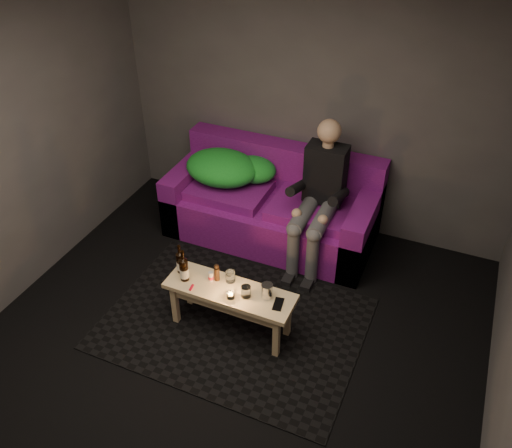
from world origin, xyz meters
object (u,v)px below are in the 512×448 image
(beer_bottle_a, at_px, (180,262))
(sofa, at_px, (273,207))
(person, at_px, (319,194))
(coffee_table, at_px, (230,297))
(beer_bottle_b, at_px, (184,269))
(steel_cup, at_px, (267,291))

(beer_bottle_a, bearing_deg, sofa, 77.93)
(person, relative_size, coffee_table, 1.28)
(sofa, relative_size, person, 1.50)
(sofa, height_order, beer_bottle_b, sofa)
(coffee_table, bearing_deg, sofa, 97.27)
(person, height_order, steel_cup, person)
(sofa, bearing_deg, beer_bottle_b, -98.54)
(sofa, bearing_deg, coffee_table, -82.73)
(sofa, xyz_separation_m, beer_bottle_b, (-0.21, -1.43, 0.23))
(coffee_table, relative_size, steel_cup, 8.50)
(coffee_table, bearing_deg, beer_bottle_a, 175.10)
(sofa, distance_m, coffee_table, 1.41)
(sofa, xyz_separation_m, coffee_table, (0.18, -1.40, 0.04))
(beer_bottle_b, distance_m, steel_cup, 0.71)
(beer_bottle_b, relative_size, steel_cup, 2.34)
(sofa, xyz_separation_m, person, (0.52, -0.17, 0.39))
(person, distance_m, coffee_table, 1.32)
(person, relative_size, beer_bottle_b, 4.66)
(sofa, height_order, coffee_table, sofa)
(coffee_table, bearing_deg, beer_bottle_b, -175.16)
(coffee_table, height_order, beer_bottle_a, beer_bottle_a)
(beer_bottle_a, bearing_deg, beer_bottle_b, -44.27)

